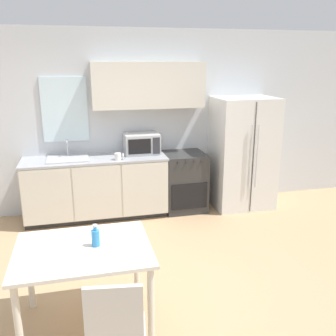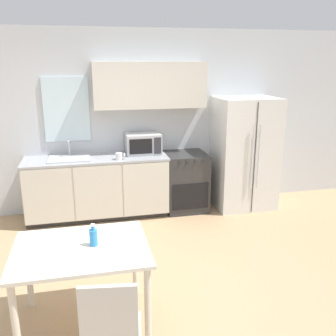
# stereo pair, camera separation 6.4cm
# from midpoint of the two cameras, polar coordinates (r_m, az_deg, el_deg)

# --- Properties ---
(ground_plane) EXTENTS (12.00, 12.00, 0.00)m
(ground_plane) POSITION_cam_midpoint_polar(r_m,az_deg,el_deg) (4.21, -2.86, -16.16)
(ground_plane) COLOR tan
(wall_back) EXTENTS (12.00, 0.38, 2.70)m
(wall_back) POSITION_cam_midpoint_polar(r_m,az_deg,el_deg) (5.69, -6.21, 7.81)
(wall_back) COLOR silver
(wall_back) RESTS_ON ground_plane
(kitchen_counter) EXTENTS (2.04, 0.65, 0.90)m
(kitchen_counter) POSITION_cam_midpoint_polar(r_m,az_deg,el_deg) (5.58, -10.33, -2.87)
(kitchen_counter) COLOR #333333
(kitchen_counter) RESTS_ON ground_plane
(oven_range) EXTENTS (0.63, 0.64, 0.89)m
(oven_range) POSITION_cam_midpoint_polar(r_m,az_deg,el_deg) (5.78, 2.95, -2.07)
(oven_range) COLOR #2D2D2D
(oven_range) RESTS_ON ground_plane
(refrigerator) EXTENTS (0.91, 0.76, 1.71)m
(refrigerator) POSITION_cam_midpoint_polar(r_m,az_deg,el_deg) (5.94, 11.88, 2.22)
(refrigerator) COLOR silver
(refrigerator) RESTS_ON ground_plane
(kitchen_sink) EXTENTS (0.58, 0.45, 0.25)m
(kitchen_sink) POSITION_cam_midpoint_polar(r_m,az_deg,el_deg) (5.46, -14.49, 1.51)
(kitchen_sink) COLOR #B7BABC
(kitchen_sink) RESTS_ON kitchen_counter
(microwave) EXTENTS (0.51, 0.38, 0.30)m
(microwave) POSITION_cam_midpoint_polar(r_m,az_deg,el_deg) (5.58, -3.49, 3.73)
(microwave) COLOR #B7BABC
(microwave) RESTS_ON kitchen_counter
(coffee_mug) EXTENTS (0.13, 0.10, 0.10)m
(coffee_mug) POSITION_cam_midpoint_polar(r_m,az_deg,el_deg) (5.28, -7.04, 1.80)
(coffee_mug) COLOR white
(coffee_mug) RESTS_ON kitchen_counter
(dining_table) EXTENTS (1.12, 0.86, 0.75)m
(dining_table) POSITION_cam_midpoint_polar(r_m,az_deg,el_deg) (3.31, -12.48, -13.31)
(dining_table) COLOR beige
(dining_table) RESTS_ON ground_plane
(dining_chair_near) EXTENTS (0.45, 0.45, 0.93)m
(dining_chair_near) POSITION_cam_midpoint_polar(r_m,az_deg,el_deg) (2.70, -7.99, -23.36)
(dining_chair_near) COLOR beige
(dining_chair_near) RESTS_ON ground_plane
(drink_bottle) EXTENTS (0.07, 0.07, 0.19)m
(drink_bottle) POSITION_cam_midpoint_polar(r_m,az_deg,el_deg) (3.24, -10.73, -10.26)
(drink_bottle) COLOR #338CD8
(drink_bottle) RESTS_ON dining_table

